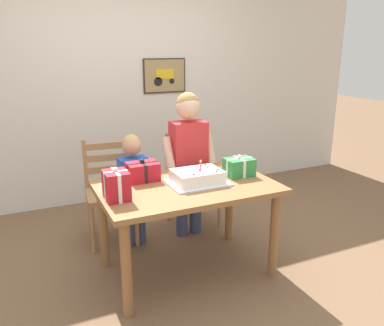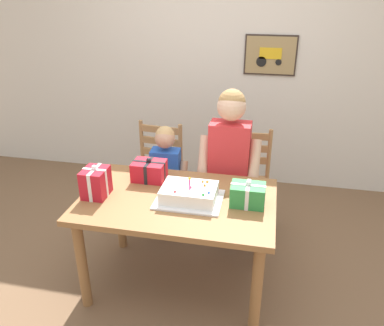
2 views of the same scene
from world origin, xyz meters
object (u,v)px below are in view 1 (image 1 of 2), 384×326
Objects in this scene: birthday_cake at (197,177)px; child_older at (189,151)px; dining_table at (187,198)px; chair_right at (191,179)px; chair_left at (110,191)px; gift_box_beside_cake at (116,185)px; gift_box_corner_small at (143,172)px; child_younger at (133,180)px; gift_box_red_large at (239,167)px.

child_older is at bearing 71.98° from birthday_cake.
chair_right is (0.41, 0.81, -0.16)m from dining_table.
birthday_cake is at bearing -59.04° from chair_left.
gift_box_beside_cake is 0.41m from gift_box_corner_small.
birthday_cake is 0.33× the size of child_older.
dining_table is 5.44× the size of gift_box_corner_small.
gift_box_red_large is at bearing -38.54° from child_younger.
child_older is at bearing -17.82° from chair_left.
gift_box_corner_small is 0.26× the size of chair_right.
child_younger is at bearing -161.37° from chair_right.
chair_left reaches higher than gift_box_red_large.
gift_box_beside_cake is (-0.55, -0.07, 0.20)m from dining_table.
gift_box_beside_cake reaches higher than chair_left.
dining_table is 1.29× the size of child_younger.
gift_box_beside_cake is at bearing -137.33° from chair_right.
child_younger is (-0.52, 0.00, -0.20)m from child_older.
dining_table is 5.79× the size of gift_box_red_large.
gift_box_corner_small is 0.65m from child_older.
child_older is 1.32× the size of child_younger.
child_older is at bearing 38.56° from gift_box_beside_cake.
dining_table is 0.50m from gift_box_red_large.
gift_box_corner_small is 0.68m from chair_left.
chair_right reaches higher than gift_box_red_large.
dining_table is 2.98× the size of birthday_cake.
chair_left is at bearing 126.24° from child_younger.
chair_left and chair_right have the same top height.
child_younger reaches higher than birthday_cake.
chair_left is at bearing 80.80° from gift_box_beside_cake.
gift_box_red_large is (0.47, 0.02, 0.18)m from dining_table.
gift_box_beside_cake is at bearing -174.39° from birthday_cake.
chair_right is 0.68× the size of child_older.
gift_box_red_large is at bearing -85.54° from chair_right.
gift_box_beside_cake is at bearing -99.20° from chair_left.
gift_box_corner_small is (0.28, 0.30, -0.03)m from gift_box_beside_cake.
gift_box_corner_small is 0.26× the size of chair_left.
birthday_cake reaches higher than chair_right.
child_younger reaches higher than chair_right.
child_older is at bearing -120.00° from chair_right.
gift_box_corner_small is 0.18× the size of child_older.
chair_left is (-0.40, 0.81, -0.16)m from dining_table.
chair_right is 0.70m from child_younger.
child_older reaches higher than chair_right.
birthday_cake is 0.70m from child_younger.
gift_box_red_large is 0.22× the size of child_younger.
gift_box_corner_small is at bearing 145.67° from birthday_cake.
gift_box_corner_small is at bearing -76.60° from chair_left.
chair_right is at bearing 0.01° from chair_left.
gift_box_beside_cake is 0.17× the size of child_older.
dining_table is 0.64m from child_younger.
gift_box_beside_cake reaches higher than dining_table.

